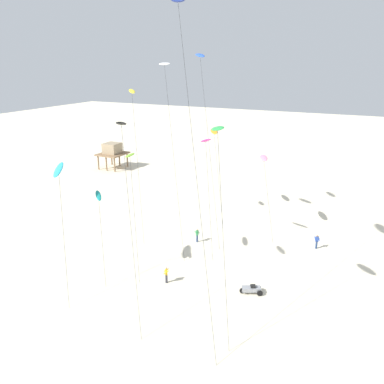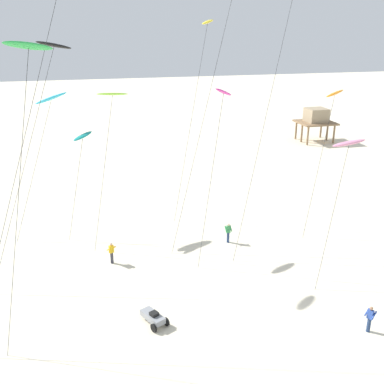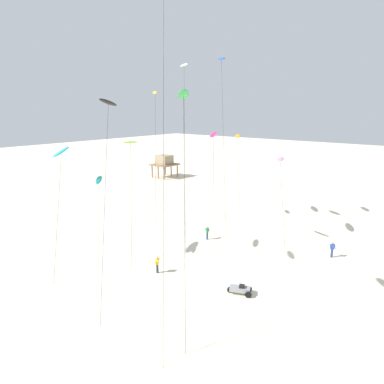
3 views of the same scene
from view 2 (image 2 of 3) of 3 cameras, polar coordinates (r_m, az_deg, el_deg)
name	(u,v)px [view 2 (image 2 of 3)]	position (r m, az deg, el deg)	size (l,w,h in m)	color
ground_plane	(260,308)	(29.76, 8.50, -14.24)	(260.00, 260.00, 0.00)	beige
kite_cyan	(51,99)	(39.68, -17.29, 11.10)	(5.19, 4.33, 11.63)	#33BFE0
kite_green	(28,49)	(24.17, -19.89, 16.49)	(4.07, 3.49, 16.24)	green
kite_lime	(112,96)	(35.17, -9.99, 11.78)	(3.55, 2.65, 12.10)	#8CD833
kite_teal	(83,137)	(37.80, -13.59, 6.68)	(2.71, 2.46, 8.63)	teal
kite_orange	(335,94)	(39.91, 17.50, 11.61)	(4.72, 4.03, 11.78)	orange
kite_pink	(349,143)	(32.10, 19.14, 5.78)	(4.61, 3.54, 9.60)	pink
kite_magenta	(223,95)	(32.05, 3.95, 12.12)	(3.33, 3.08, 12.88)	#D8339E
kite_yellow	(207,26)	(41.73, 1.89, 20.11)	(4.74, 4.24, 17.26)	yellow
kite_black	(53,48)	(32.80, -17.06, 16.87)	(6.60, 5.37, 15.85)	black
kite_flyer_nearest	(112,252)	(34.42, -10.07, -7.48)	(0.70, 0.69, 1.67)	#33333D
kite_flyer_middle	(228,232)	(37.10, 4.57, -5.07)	(0.54, 0.52, 1.67)	navy
kite_flyer_furthest	(370,318)	(28.95, 21.43, -14.57)	(0.69, 0.70, 1.67)	navy
stilt_house	(316,118)	(71.20, 15.31, 8.97)	(5.31, 4.79, 4.99)	#846647
beach_buggy	(153,317)	(28.06, -4.90, -15.40)	(1.59, 2.09, 0.82)	gray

